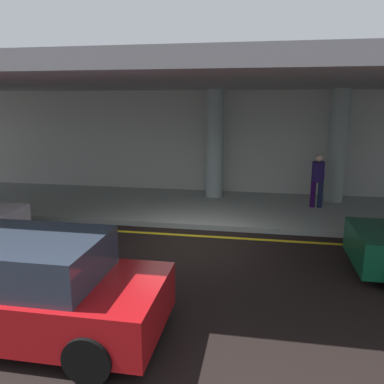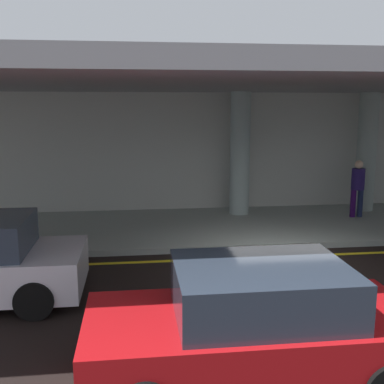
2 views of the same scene
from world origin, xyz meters
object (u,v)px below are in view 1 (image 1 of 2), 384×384
(support_column_left_mid, at_px, (337,147))
(traveler_with_luggage, at_px, (318,177))
(support_column_far_left, at_px, (215,144))
(car_red, at_px, (28,289))

(support_column_left_mid, relative_size, traveler_with_luggage, 2.17)
(support_column_left_mid, height_order, traveler_with_luggage, support_column_left_mid)
(support_column_far_left, height_order, traveler_with_luggage, support_column_far_left)
(car_red, bearing_deg, support_column_left_mid, -124.40)
(support_column_far_left, relative_size, support_column_left_mid, 1.00)
(support_column_left_mid, distance_m, traveler_with_luggage, 1.40)
(support_column_left_mid, xyz_separation_m, car_red, (-5.73, -8.54, -1.26))
(traveler_with_luggage, bearing_deg, car_red, 78.39)
(support_column_left_mid, xyz_separation_m, traveler_with_luggage, (-0.66, -0.89, -0.86))
(support_column_left_mid, bearing_deg, car_red, -123.83)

